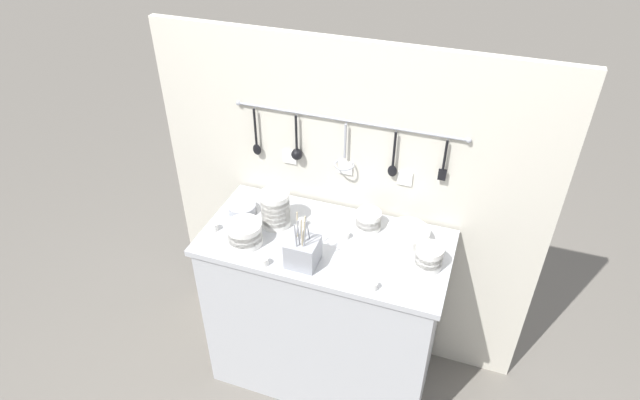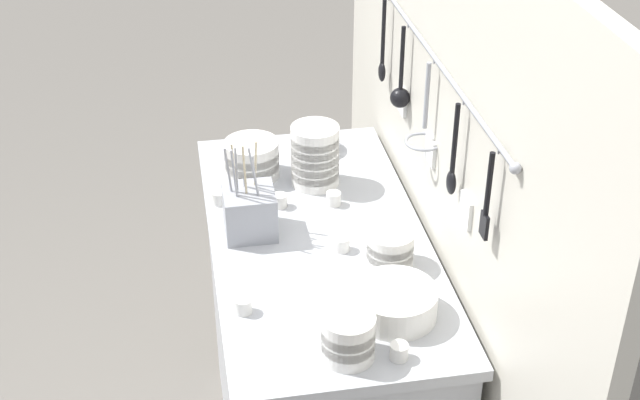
% 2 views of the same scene
% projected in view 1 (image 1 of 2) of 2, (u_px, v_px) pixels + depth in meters
% --- Properties ---
extents(ground_plane, '(20.00, 20.00, 0.00)m').
position_uv_depth(ground_plane, '(324.00, 368.00, 3.04)').
color(ground_plane, '#666059').
extents(counter, '(1.16, 0.57, 0.95)m').
position_uv_depth(counter, '(325.00, 311.00, 2.76)').
color(counter, '#ADAFB5').
rests_on(counter, ground).
extents(back_wall, '(1.96, 0.11, 1.80)m').
position_uv_depth(back_wall, '(345.00, 210.00, 2.75)').
color(back_wall, beige).
rests_on(back_wall, ground).
extents(bowl_stack_wide_centre, '(0.16, 0.16, 0.11)m').
position_uv_depth(bowl_stack_wide_centre, '(245.00, 233.00, 2.44)').
color(bowl_stack_wide_centre, silver).
rests_on(bowl_stack_wide_centre, counter).
extents(bowl_stack_back_corner, '(0.14, 0.14, 0.18)m').
position_uv_depth(bowl_stack_back_corner, '(275.00, 209.00, 2.53)').
color(bowl_stack_back_corner, silver).
rests_on(bowl_stack_back_corner, counter).
extents(bowl_stack_short_front, '(0.12, 0.12, 0.11)m').
position_uv_depth(bowl_stack_short_front, '(429.00, 257.00, 2.31)').
color(bowl_stack_short_front, silver).
rests_on(bowl_stack_short_front, counter).
extents(bowl_stack_tall_left, '(0.12, 0.12, 0.10)m').
position_uv_depth(bowl_stack_tall_left, '(368.00, 220.00, 2.53)').
color(bowl_stack_tall_left, silver).
rests_on(bowl_stack_tall_left, counter).
extents(plate_stack, '(0.20, 0.20, 0.07)m').
position_uv_depth(plate_stack, '(407.00, 236.00, 2.45)').
color(plate_stack, silver).
rests_on(plate_stack, counter).
extents(steel_mixing_bowl, '(0.14, 0.14, 0.04)m').
position_uv_depth(steel_mixing_bowl, '(242.00, 208.00, 2.65)').
color(steel_mixing_bowl, '#93969E').
rests_on(steel_mixing_bowl, counter).
extents(cutlery_caddy, '(0.13, 0.13, 0.27)m').
position_uv_depth(cutlery_caddy, '(303.00, 251.00, 2.32)').
color(cutlery_caddy, '#93969E').
rests_on(cutlery_caddy, counter).
extents(cup_edge_far, '(0.04, 0.04, 0.04)m').
position_uv_depth(cup_edge_far, '(287.00, 241.00, 2.45)').
color(cup_edge_far, silver).
rests_on(cup_edge_far, counter).
extents(cup_front_right, '(0.04, 0.04, 0.04)m').
position_uv_depth(cup_front_right, '(373.00, 285.00, 2.22)').
color(cup_front_right, silver).
rests_on(cup_front_right, counter).
extents(cup_by_caddy, '(0.04, 0.04, 0.04)m').
position_uv_depth(cup_by_caddy, '(264.00, 261.00, 2.34)').
color(cup_by_caddy, silver).
rests_on(cup_by_caddy, counter).
extents(cup_back_left, '(0.04, 0.04, 0.04)m').
position_uv_depth(cup_back_left, '(214.00, 227.00, 2.53)').
color(cup_back_left, silver).
rests_on(cup_back_left, counter).
extents(cup_mid_row, '(0.04, 0.04, 0.04)m').
position_uv_depth(cup_mid_row, '(438.00, 249.00, 2.40)').
color(cup_mid_row, silver).
rests_on(cup_mid_row, counter).
extents(cup_beside_plates, '(0.04, 0.04, 0.04)m').
position_uv_depth(cup_beside_plates, '(345.00, 235.00, 2.49)').
color(cup_beside_plates, silver).
rests_on(cup_beside_plates, counter).
extents(cup_front_left, '(0.04, 0.04, 0.04)m').
position_uv_depth(cup_front_left, '(302.00, 223.00, 2.56)').
color(cup_front_left, silver).
rests_on(cup_front_left, counter).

